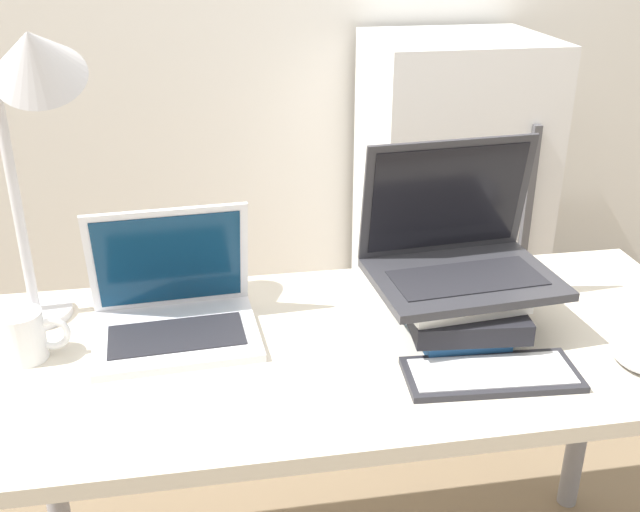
% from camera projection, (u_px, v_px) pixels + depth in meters
% --- Properties ---
extents(desk, '(1.41, 0.61, 0.71)m').
position_uv_depth(desk, '(356.00, 382.00, 1.42)').
color(desk, beige).
rests_on(desk, ground_plane).
extents(laptop_left, '(0.31, 0.25, 0.24)m').
position_uv_depth(laptop_left, '(174.00, 310.00, 1.40)').
color(laptop_left, silver).
rests_on(laptop_left, desk).
extents(book_stack, '(0.25, 0.29, 0.10)m').
position_uv_depth(book_stack, '(454.00, 303.00, 1.41)').
color(book_stack, '#235693').
rests_on(book_stack, desk).
extents(laptop_on_books, '(0.35, 0.27, 0.25)m').
position_uv_depth(laptop_on_books, '(458.00, 251.00, 1.39)').
color(laptop_on_books, '#333338').
rests_on(laptop_on_books, book_stack).
extents(wireless_keyboard, '(0.30, 0.14, 0.01)m').
position_uv_depth(wireless_keyboard, '(491.00, 374.00, 1.28)').
color(wireless_keyboard, '#28282D').
rests_on(wireless_keyboard, desk).
extents(mouse, '(0.07, 0.11, 0.03)m').
position_uv_depth(mouse, '(633.00, 355.00, 1.31)').
color(mouse, '#B2B2B7').
rests_on(mouse, desk).
extents(mug, '(0.12, 0.08, 0.09)m').
position_uv_depth(mug, '(25.00, 336.00, 1.32)').
color(mug, white).
rests_on(mug, desk).
extents(desk_lamp, '(0.23, 0.20, 0.60)m').
position_uv_depth(desk_lamp, '(33.00, 93.00, 1.27)').
color(desk_lamp, silver).
rests_on(desk_lamp, desk).
extents(mini_fridge, '(0.55, 0.51, 1.09)m').
position_uv_depth(mini_fridge, '(448.00, 203.00, 2.52)').
color(mini_fridge, white).
rests_on(mini_fridge, ground_plane).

